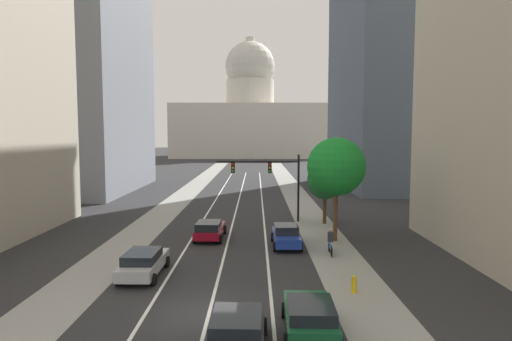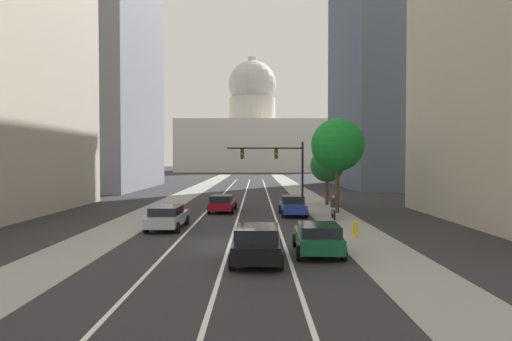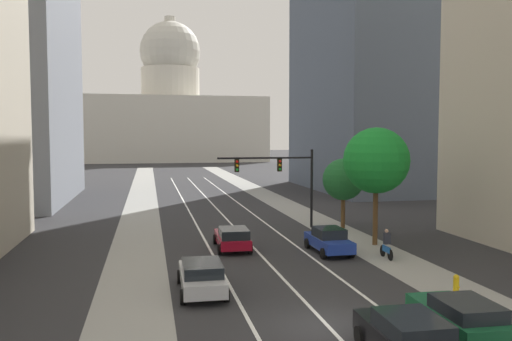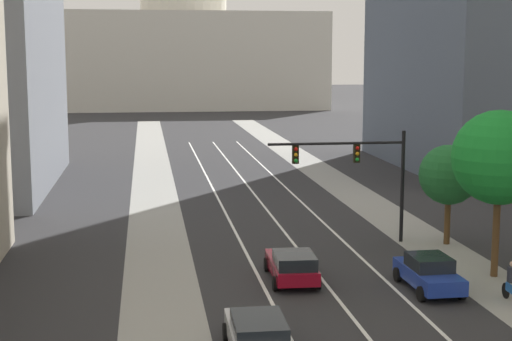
% 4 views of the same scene
% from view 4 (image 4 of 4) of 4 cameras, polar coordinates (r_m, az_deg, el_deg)
% --- Properties ---
extents(ground_plane, '(400.00, 400.00, 0.00)m').
position_cam_4_polar(ground_plane, '(60.72, -0.72, -1.00)').
color(ground_plane, '#2B2B2D').
extents(sidewalk_left, '(3.32, 130.00, 0.01)m').
position_cam_4_polar(sidewalk_left, '(55.31, -7.48, -2.00)').
color(sidewalk_left, gray).
rests_on(sidewalk_left, ground).
extents(sidewalk_right, '(3.32, 130.00, 0.01)m').
position_cam_4_polar(sidewalk_right, '(57.29, 7.10, -1.63)').
color(sidewalk_right, gray).
rests_on(sidewalk_right, ground).
extents(lane_stripe_left, '(0.16, 90.00, 0.01)m').
position_cam_4_polar(lane_stripe_left, '(45.77, -1.74, -4.13)').
color(lane_stripe_left, white).
rests_on(lane_stripe_left, ground).
extents(lane_stripe_center, '(0.16, 90.00, 0.01)m').
position_cam_4_polar(lane_stripe_center, '(46.16, 1.69, -4.02)').
color(lane_stripe_center, white).
rests_on(lane_stripe_center, ground).
extents(lane_stripe_right, '(0.16, 90.00, 0.01)m').
position_cam_4_polar(lane_stripe_right, '(46.70, 5.06, -3.91)').
color(lane_stripe_right, white).
rests_on(lane_stripe_right, ground).
extents(capitol_building, '(51.82, 28.29, 40.87)m').
position_cam_4_polar(capitol_building, '(152.49, -5.31, 9.62)').
color(capitol_building, beige).
rests_on(capitol_building, ground).
extents(car_blue, '(2.02, 4.29, 1.53)m').
position_cam_4_polar(car_blue, '(34.29, 12.57, -7.33)').
color(car_blue, '#1E389E').
rests_on(car_blue, ground).
extents(car_crimson, '(2.19, 4.60, 1.45)m').
position_cam_4_polar(car_crimson, '(34.74, 2.67, -6.96)').
color(car_crimson, maroon).
rests_on(car_crimson, ground).
extents(car_silver, '(2.13, 4.71, 1.44)m').
position_cam_4_polar(car_silver, '(26.37, 0.15, -12.02)').
color(car_silver, '#B2B5BA').
rests_on(car_silver, ground).
extents(traffic_signal_mast, '(7.41, 0.39, 6.03)m').
position_cam_4_polar(traffic_signal_mast, '(41.40, 7.60, 0.42)').
color(traffic_signal_mast, black).
rests_on(traffic_signal_mast, ground).
extents(cyclist, '(0.37, 1.70, 1.72)m').
position_cam_4_polar(cyclist, '(33.51, 18.29, -7.80)').
color(cyclist, black).
rests_on(cyclist, ground).
extents(street_tree_mid_right, '(3.17, 3.17, 5.34)m').
position_cam_4_polar(street_tree_mid_right, '(42.12, 13.99, -0.32)').
color(street_tree_mid_right, '#51381E').
rests_on(street_tree_mid_right, ground).
extents(street_tree_far_right, '(4.25, 4.25, 7.61)m').
position_cam_4_polar(street_tree_far_right, '(36.24, 17.44, 0.90)').
color(street_tree_far_right, '#51381E').
rests_on(street_tree_far_right, ground).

